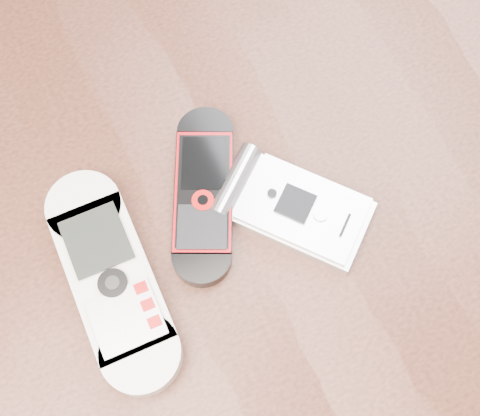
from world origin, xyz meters
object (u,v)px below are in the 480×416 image
object	(u,v)px
table	(235,261)
motorola_razr	(299,209)
nokia_white	(112,278)
nokia_black_red	(204,193)

from	to	relation	value
table	motorola_razr	world-z (taller)	motorola_razr
nokia_white	motorola_razr	xyz separation A→B (m)	(0.13, -0.01, -0.00)
table	motorola_razr	bearing A→B (deg)	-22.84
table	nokia_white	distance (m)	0.15
nokia_black_red	motorola_razr	bearing A→B (deg)	-10.42
table	nokia_black_red	world-z (taller)	nokia_black_red
nokia_white	nokia_black_red	size ratio (longest dim) A/B	1.21
table	nokia_white	xyz separation A→B (m)	(-0.09, -0.01, 0.11)
nokia_black_red	nokia_white	bearing A→B (deg)	-133.45
nokia_black_red	motorola_razr	distance (m)	0.07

